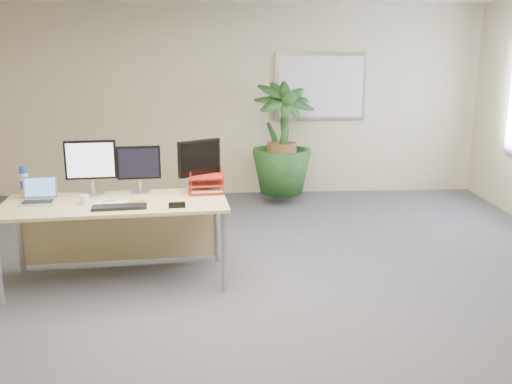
{
  "coord_description": "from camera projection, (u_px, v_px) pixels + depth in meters",
  "views": [
    {
      "loc": [
        -0.21,
        -4.21,
        2.1
      ],
      "look_at": [
        0.06,
        0.35,
        0.94
      ],
      "focal_mm": 40.0,
      "sensor_mm": 36.0,
      "label": 1
    }
  ],
  "objects": [
    {
      "name": "back_wall",
      "position": [
        237.0,
        101.0,
        8.14
      ],
      "size": [
        7.0,
        0.04,
        2.7
      ],
      "primitive_type": "cube",
      "color": "#C3B58A",
      "rests_on": "floor"
    },
    {
      "name": "orange_pen",
      "position": [
        109.0,
        201.0,
        5.06
      ],
      "size": [
        0.14,
        0.05,
        0.01
      ],
      "primitive_type": "cylinder",
      "rotation": [
        0.0,
        1.57,
        0.31
      ],
      "color": "orange",
      "rests_on": "spiral_notebook"
    },
    {
      "name": "coffee_mug",
      "position": [
        84.0,
        199.0,
        5.0
      ],
      "size": [
        0.11,
        0.07,
        0.08
      ],
      "color": "silver",
      "rests_on": "desk"
    },
    {
      "name": "desk",
      "position": [
        117.0,
        216.0,
        5.23
      ],
      "size": [
        2.05,
        1.02,
        0.76
      ],
      "color": "tan",
      "rests_on": "floor"
    },
    {
      "name": "water_bottle",
      "position": [
        24.0,
        183.0,
        5.21
      ],
      "size": [
        0.07,
        0.07,
        0.29
      ],
      "color": "silver",
      "rests_on": "desk"
    },
    {
      "name": "laptop",
      "position": [
        39.0,
        195.0,
        5.08
      ],
      "size": [
        0.32,
        0.29,
        0.21
      ],
      "color": "silver",
      "rests_on": "desk"
    },
    {
      "name": "whiteboard",
      "position": [
        321.0,
        87.0,
        8.13
      ],
      "size": [
        1.3,
        0.04,
        0.95
      ],
      "color": "silver",
      "rests_on": "back_wall"
    },
    {
      "name": "floor",
      "position": [
        251.0,
        315.0,
        4.61
      ],
      "size": [
        8.0,
        8.0,
        0.0
      ],
      "primitive_type": "plane",
      "color": "#414146",
      "rests_on": "ground"
    },
    {
      "name": "monitor_right",
      "position": [
        139.0,
        166.0,
        5.33
      ],
      "size": [
        0.4,
        0.18,
        0.45
      ],
      "color": "#A8A8AC",
      "rests_on": "desk"
    },
    {
      "name": "letter_tray",
      "position": [
        206.0,
        185.0,
        5.4
      ],
      "size": [
        0.35,
        0.28,
        0.16
      ],
      "color": "#A21C14",
      "rests_on": "desk"
    },
    {
      "name": "yellow_highlighter",
      "position": [
        137.0,
        201.0,
        5.08
      ],
      "size": [
        0.13,
        0.03,
        0.02
      ],
      "primitive_type": "cylinder",
      "rotation": [
        0.0,
        1.57,
        0.07
      ],
      "color": "yellow",
      "rests_on": "desk"
    },
    {
      "name": "monitor_dark",
      "position": [
        200.0,
        162.0,
        5.4
      ],
      "size": [
        0.39,
        0.28,
        0.49
      ],
      "color": "#A8A8AC",
      "rests_on": "desk"
    },
    {
      "name": "floor_plant",
      "position": [
        282.0,
        149.0,
        7.74
      ],
      "size": [
        1.1,
        1.1,
        1.5
      ],
      "primitive_type": "imported",
      "rotation": [
        0.0,
        0.0,
        0.4
      ],
      "color": "#193C16",
      "rests_on": "floor"
    },
    {
      "name": "keyboard",
      "position": [
        119.0,
        207.0,
        4.88
      ],
      "size": [
        0.47,
        0.2,
        0.03
      ],
      "primitive_type": "cube",
      "rotation": [
        0.0,
        0.0,
        0.1
      ],
      "color": "black",
      "rests_on": "desk"
    },
    {
      "name": "stapler",
      "position": [
        177.0,
        205.0,
        4.89
      ],
      "size": [
        0.15,
        0.05,
        0.05
      ],
      "primitive_type": "cube",
      "rotation": [
        0.0,
        0.0,
        0.1
      ],
      "color": "black",
      "rests_on": "desk"
    },
    {
      "name": "monitor_left",
      "position": [
        91.0,
        164.0,
        5.24
      ],
      "size": [
        0.46,
        0.21,
        0.52
      ],
      "color": "#A8A8AC",
      "rests_on": "desk"
    },
    {
      "name": "spiral_notebook",
      "position": [
        110.0,
        203.0,
        5.03
      ],
      "size": [
        0.28,
        0.22,
        0.01
      ],
      "primitive_type": "cube",
      "rotation": [
        0.0,
        0.0,
        -0.13
      ],
      "color": "white",
      "rests_on": "desk"
    }
  ]
}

